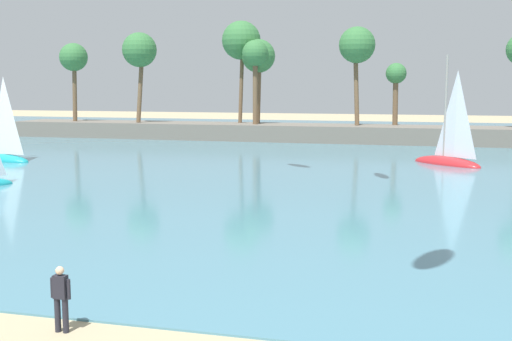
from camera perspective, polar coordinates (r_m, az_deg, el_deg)
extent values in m
cube|color=teal|center=(62.19, 9.07, 1.87)|extent=(220.00, 94.37, 0.06)
cube|color=slate|center=(69.24, 9.72, 3.15)|extent=(80.62, 6.00, 1.80)
cylinder|color=brown|center=(70.44, 12.09, 6.10)|extent=(0.59, 0.75, 5.44)
sphere|color=#38753D|center=(70.43, 12.15, 8.31)|extent=(2.16, 2.16, 2.16)
cylinder|color=brown|center=(79.12, -15.57, 6.85)|extent=(0.74, 0.63, 7.41)
sphere|color=#38753D|center=(79.18, -15.66, 9.52)|extent=(3.22, 3.22, 3.22)
cylinder|color=brown|center=(71.91, 0.21, 7.06)|extent=(0.82, 0.86, 7.37)
sphere|color=#38753D|center=(71.97, 0.22, 9.98)|extent=(3.64, 3.64, 3.64)
cylinder|color=brown|center=(70.37, -0.07, 7.15)|extent=(0.52, 0.53, 7.58)
sphere|color=#38753D|center=(70.45, -0.07, 10.23)|extent=(2.78, 2.78, 2.78)
cylinder|color=brown|center=(73.05, -1.29, 7.75)|extent=(0.80, 0.59, 9.11)
sphere|color=#38753D|center=(73.21, -1.30, 11.31)|extent=(4.27, 4.27, 4.27)
cylinder|color=brown|center=(74.85, -10.08, 7.25)|extent=(0.95, 0.93, 8.12)
sphere|color=#38753D|center=(74.95, -10.15, 10.35)|extent=(3.85, 3.85, 3.85)
cylinder|color=brown|center=(69.33, 8.76, 7.36)|extent=(0.84, 0.68, 8.35)
sphere|color=#38753D|center=(69.45, 8.82, 10.80)|extent=(3.77, 3.77, 3.77)
cylinder|color=#23232D|center=(16.99, -16.31, -12.08)|extent=(0.15, 0.15, 0.86)
cylinder|color=#23232D|center=(17.10, -16.95, -11.97)|extent=(0.15, 0.15, 0.86)
cube|color=#23232D|center=(16.82, -16.72, -9.71)|extent=(0.35, 0.21, 0.58)
sphere|color=beige|center=(16.71, -16.78, -8.37)|extent=(0.21, 0.21, 0.21)
cylinder|color=#23232D|center=(16.71, -16.05, -9.94)|extent=(0.09, 0.09, 0.50)
cylinder|color=#23232D|center=(16.96, -17.38, -9.74)|extent=(0.09, 0.09, 0.50)
ellipsoid|color=red|center=(51.40, 16.33, 0.53)|extent=(5.78, 5.35, 1.21)
cylinder|color=gray|center=(51.27, 16.25, 5.45)|extent=(0.18, 0.18, 7.59)
pyramid|color=silver|center=(50.63, 17.12, 4.75)|extent=(2.18, 1.93, 6.45)
ellipsoid|color=teal|center=(55.43, -21.41, 0.80)|extent=(5.92, 2.77, 1.14)
pyramid|color=white|center=(54.66, -21.10, 4.51)|extent=(2.55, 0.66, 6.05)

